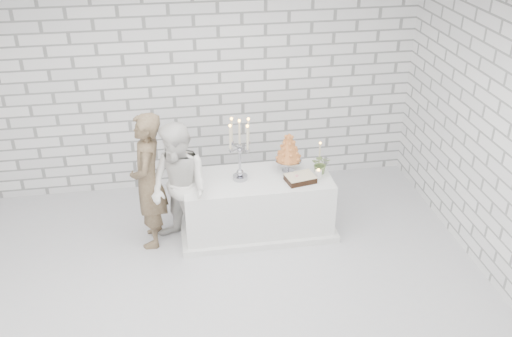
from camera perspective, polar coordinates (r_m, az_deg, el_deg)
name	(u,v)px	position (r m, az deg, el deg)	size (l,w,h in m)	color
ground	(221,295)	(6.38, -3.53, -12.47)	(6.00, 5.00, 0.01)	silver
ceiling	(210,18)	(4.95, -4.59, 14.68)	(6.00, 5.00, 0.01)	white
wall_back	(197,85)	(7.78, -5.92, 8.31)	(6.00, 0.01, 3.00)	white
wall_right	(505,152)	(6.46, 23.50, 1.56)	(0.01, 5.00, 3.00)	white
cake_table	(257,204)	(7.15, 0.10, -3.57)	(1.80, 0.80, 0.75)	white
groom	(148,181)	(6.81, -10.66, -1.23)	(0.62, 0.41, 1.70)	brown
bride	(179,189)	(6.70, -7.63, -1.99)	(0.78, 0.61, 1.60)	white
candelabra	(240,150)	(6.75, -1.63, 1.85)	(0.32, 0.32, 0.79)	#9B9BA5
croquembouche	(288,152)	(7.00, 3.25, 1.63)	(0.34, 0.34, 0.52)	#B75E26
chocolate_cake	(300,178)	(6.88, 4.42, -0.99)	(0.34, 0.24, 0.08)	black
pillar_candle	(318,175)	(6.94, 6.21, -0.62)	(0.08, 0.08, 0.12)	white
extra_taper	(320,155)	(7.18, 6.34, 1.32)	(0.06, 0.06, 0.32)	beige
flowers	(321,164)	(7.05, 6.47, 0.45)	(0.23, 0.20, 0.25)	#5C7B45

